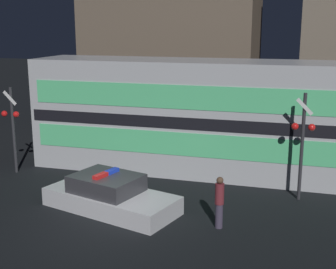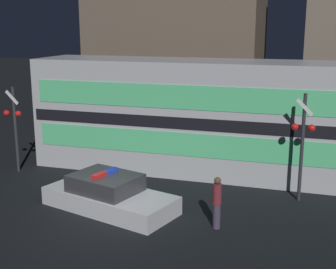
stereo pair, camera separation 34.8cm
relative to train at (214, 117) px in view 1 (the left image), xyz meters
The scene contains 7 objects.
ground_plane 6.85m from the train, 109.92° to the right, with size 120.00×120.00×0.00m, color black.
train is the anchor object (origin of this frame).
police_car 5.80m from the train, 116.55° to the right, with size 4.74×3.03×1.26m.
pedestrian 5.68m from the train, 77.35° to the right, with size 0.27×0.27×1.58m.
crossing_signal_near 4.17m from the train, 34.27° to the right, with size 0.77×0.31×3.70m.
crossing_signal_far 8.06m from the train, 162.55° to the right, with size 0.77×0.31×3.49m.
building_left 10.54m from the train, 114.85° to the left, with size 9.93×5.67×9.27m.
Camera 1 is at (5.54, -12.09, 5.91)m, focal length 50.00 mm.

